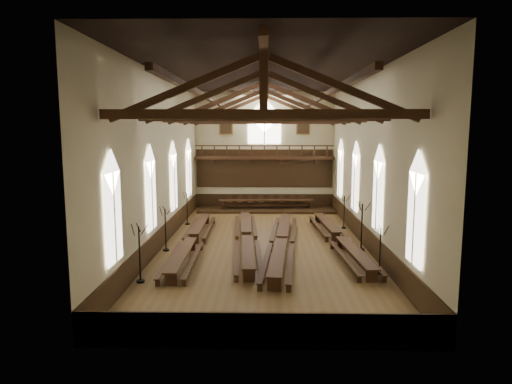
% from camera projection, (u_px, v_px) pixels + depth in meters
% --- Properties ---
extents(ground, '(26.00, 26.00, 0.00)m').
position_uv_depth(ground, '(264.00, 245.00, 27.20)').
color(ground, brown).
rests_on(ground, ground).
extents(room_walls, '(26.00, 26.00, 26.00)m').
position_uv_depth(room_walls, '(264.00, 136.00, 26.30)').
color(room_walls, '#B9B28C').
rests_on(room_walls, ground).
extents(wainscot_band, '(12.00, 26.00, 1.20)m').
position_uv_depth(wainscot_band, '(264.00, 235.00, 27.11)').
color(wainscot_band, '#311F0E').
rests_on(wainscot_band, ground).
extents(side_windows, '(11.85, 19.80, 4.50)m').
position_uv_depth(side_windows, '(264.00, 183.00, 26.68)').
color(side_windows, white).
rests_on(side_windows, room_walls).
extents(end_window, '(2.80, 0.12, 3.80)m').
position_uv_depth(end_window, '(264.00, 124.00, 38.97)').
color(end_window, white).
rests_on(end_window, room_walls).
extents(minstrels_gallery, '(11.80, 1.24, 3.70)m').
position_uv_depth(minstrels_gallery, '(264.00, 163.00, 39.19)').
color(minstrels_gallery, '#392212').
rests_on(minstrels_gallery, room_walls).
extents(portraits, '(7.75, 0.09, 1.45)m').
position_uv_depth(portraits, '(264.00, 126.00, 38.98)').
color(portraits, brown).
rests_on(portraits, room_walls).
extents(roof_trusses, '(11.70, 25.70, 2.80)m').
position_uv_depth(roof_trusses, '(264.00, 105.00, 26.06)').
color(roof_trusses, '#392212').
rests_on(roof_trusses, room_walls).
extents(refectory_row_a, '(1.52, 13.95, 0.70)m').
position_uv_depth(refectory_row_a, '(192.00, 239.00, 26.60)').
color(refectory_row_a, '#392212').
rests_on(refectory_row_a, ground).
extents(refectory_row_b, '(1.78, 13.96, 0.70)m').
position_uv_depth(refectory_row_b, '(246.00, 237.00, 27.15)').
color(refectory_row_b, '#392212').
rests_on(refectory_row_b, ground).
extents(refectory_row_c, '(2.06, 14.39, 0.74)m').
position_uv_depth(refectory_row_c, '(282.00, 240.00, 26.07)').
color(refectory_row_c, '#392212').
rests_on(refectory_row_c, ground).
extents(refectory_row_d, '(1.79, 13.85, 0.68)m').
position_uv_depth(refectory_row_d, '(339.00, 237.00, 27.01)').
color(refectory_row_d, '#392212').
rests_on(refectory_row_d, ground).
extents(dais, '(11.40, 3.05, 0.20)m').
position_uv_depth(dais, '(266.00, 210.00, 38.47)').
color(dais, '#311F0E').
rests_on(dais, ground).
extents(high_table, '(8.01, 1.39, 0.75)m').
position_uv_depth(high_table, '(266.00, 201.00, 38.37)').
color(high_table, '#392212').
rests_on(high_table, dais).
extents(high_chairs, '(6.78, 0.49, 0.98)m').
position_uv_depth(high_chairs, '(266.00, 201.00, 39.15)').
color(high_chairs, '#392212').
rests_on(high_chairs, dais).
extents(candelabrum_left_near, '(0.79, 0.82, 2.72)m').
position_uv_depth(candelabrum_left_near, '(140.00, 265.00, 20.47)').
color(candelabrum_left_near, black).
rests_on(candelabrum_left_near, ground).
extents(candelabrum_left_mid, '(0.74, 0.78, 2.57)m').
position_uv_depth(candelabrum_left_mid, '(166.00, 237.00, 25.77)').
color(candelabrum_left_mid, black).
rests_on(candelabrum_left_mid, ground).
extents(candelabrum_left_far, '(0.68, 0.73, 2.41)m').
position_uv_depth(candelabrum_left_far, '(187.00, 215.00, 32.88)').
color(candelabrum_left_far, black).
rests_on(candelabrum_left_far, ground).
extents(candelabrum_right_near, '(0.72, 0.66, 2.36)m').
position_uv_depth(candelabrum_right_near, '(380.00, 259.00, 21.75)').
color(candelabrum_right_near, black).
rests_on(candelabrum_right_near, ground).
extents(candelabrum_right_mid, '(0.83, 0.85, 2.84)m').
position_uv_depth(candelabrum_right_mid, '(361.00, 236.00, 25.87)').
color(candelabrum_right_mid, black).
rests_on(candelabrum_right_mid, ground).
extents(candelabrum_right_far, '(0.69, 0.72, 2.39)m').
position_uv_depth(candelabrum_right_far, '(344.00, 218.00, 31.61)').
color(candelabrum_right_far, black).
rests_on(candelabrum_right_far, ground).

